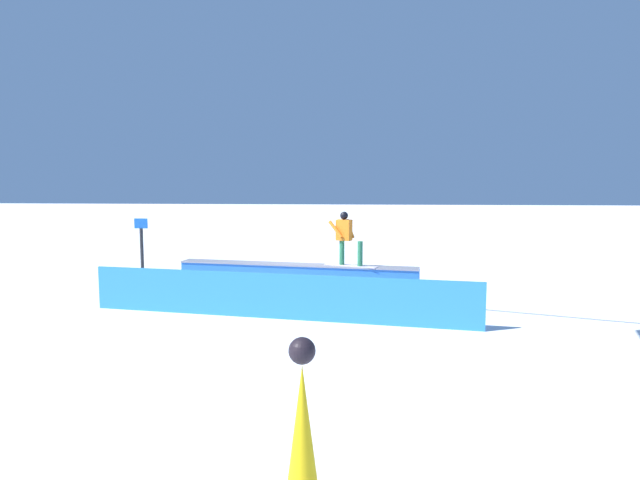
# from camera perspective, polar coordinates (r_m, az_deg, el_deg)

# --- Properties ---
(ground_plane) EXTENTS (120.00, 120.00, 0.00)m
(ground_plane) POSITION_cam_1_polar(r_m,az_deg,el_deg) (15.07, -2.56, -5.24)
(ground_plane) COLOR white
(grind_box) EXTENTS (6.82, 1.52, 0.71)m
(grind_box) POSITION_cam_1_polar(r_m,az_deg,el_deg) (15.01, -2.57, -4.03)
(grind_box) COLOR blue
(grind_box) RESTS_ON ground_plane
(snowboarder) EXTENTS (1.50, 0.85, 1.48)m
(snowboarder) POSITION_cam_1_polar(r_m,az_deg,el_deg) (14.56, 2.80, 0.39)
(snowboarder) COLOR silver
(snowboarder) RESTS_ON grind_box
(safety_fence) EXTENTS (8.71, 1.33, 1.00)m
(safety_fence) POSITION_cam_1_polar(r_m,az_deg,el_deg) (11.73, -4.73, -6.02)
(safety_fence) COLOR #2C82E7
(safety_fence) RESTS_ON ground_plane
(background_skier_right) EXTENTS (1.35, 1.18, 1.85)m
(background_skier_right) POSITION_cam_1_polar(r_m,az_deg,el_deg) (4.31, -1.89, -23.21)
(background_skier_right) COLOR black
(background_skier_right) RESTS_ON ground_plane
(trail_marker) EXTENTS (0.40, 0.10, 1.91)m
(trail_marker) POSITION_cam_1_polar(r_m,az_deg,el_deg) (16.94, -18.54, -0.78)
(trail_marker) COLOR #262628
(trail_marker) RESTS_ON ground_plane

